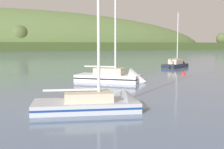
% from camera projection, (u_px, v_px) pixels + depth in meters
% --- Properties ---
extents(far_shoreline_hill, '(483.59, 134.46, 65.91)m').
position_uv_depth(far_shoreline_hill, '(3.00, 50.00, 231.88)').
color(far_shoreline_hill, '#3C4E24').
rests_on(far_shoreline_hill, ground).
extents(sailboat_near_mooring, '(7.88, 6.23, 12.48)m').
position_uv_depth(sailboat_near_mooring, '(177.00, 66.00, 61.09)').
color(sailboat_near_mooring, '#232328').
rests_on(sailboat_near_mooring, ground).
extents(sailboat_midwater_white, '(9.07, 4.79, 13.33)m').
position_uv_depth(sailboat_midwater_white, '(101.00, 108.00, 21.60)').
color(sailboat_midwater_white, '#ADB2BC').
rests_on(sailboat_midwater_white, ground).
extents(sailboat_far_left, '(9.35, 8.22, 13.05)m').
position_uv_depth(sailboat_far_left, '(117.00, 79.00, 37.69)').
color(sailboat_far_left, white).
rests_on(sailboat_far_left, ground).
extents(mooring_buoy_midchannel, '(0.76, 0.76, 0.84)m').
position_uv_depth(mooring_buoy_midchannel, '(183.00, 74.00, 47.38)').
color(mooring_buoy_midchannel, red).
rests_on(mooring_buoy_midchannel, ground).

